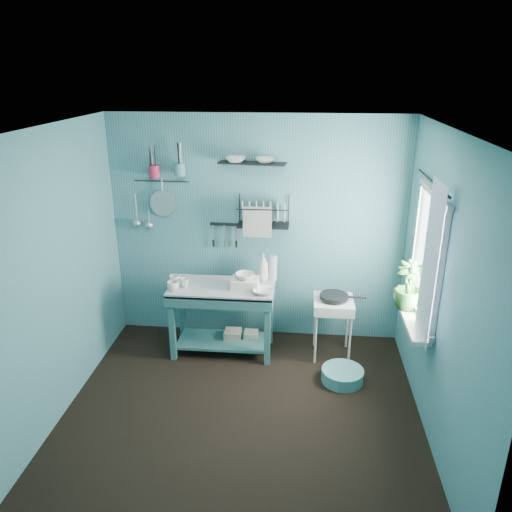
# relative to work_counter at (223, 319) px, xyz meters

# --- Properties ---
(floor) EXTENTS (3.20, 3.20, 0.00)m
(floor) POSITION_rel_work_counter_xyz_m (0.33, -1.04, -0.39)
(floor) COLOR black
(floor) RESTS_ON ground
(ceiling) EXTENTS (3.20, 3.20, 0.00)m
(ceiling) POSITION_rel_work_counter_xyz_m (0.33, -1.04, 2.11)
(ceiling) COLOR silver
(ceiling) RESTS_ON ground
(wall_back) EXTENTS (3.20, 0.00, 3.20)m
(wall_back) POSITION_rel_work_counter_xyz_m (0.33, 0.46, 0.86)
(wall_back) COLOR #3D757D
(wall_back) RESTS_ON ground
(wall_front) EXTENTS (3.20, 0.00, 3.20)m
(wall_front) POSITION_rel_work_counter_xyz_m (0.33, -2.54, 0.86)
(wall_front) COLOR #3D757D
(wall_front) RESTS_ON ground
(wall_left) EXTENTS (0.00, 3.00, 3.00)m
(wall_left) POSITION_rel_work_counter_xyz_m (-1.27, -1.04, 0.86)
(wall_left) COLOR #3D757D
(wall_left) RESTS_ON ground
(wall_right) EXTENTS (0.00, 3.00, 3.00)m
(wall_right) POSITION_rel_work_counter_xyz_m (1.93, -1.04, 0.86)
(wall_right) COLOR #3D757D
(wall_right) RESTS_ON ground
(work_counter) EXTENTS (1.14, 0.63, 0.78)m
(work_counter) POSITION_rel_work_counter_xyz_m (0.00, 0.00, 0.00)
(work_counter) COLOR #2F6363
(work_counter) RESTS_ON floor
(mug_left) EXTENTS (0.12, 0.12, 0.10)m
(mug_left) POSITION_rel_work_counter_xyz_m (-0.48, -0.16, 0.44)
(mug_left) COLOR silver
(mug_left) RESTS_ON work_counter
(mug_mid) EXTENTS (0.14, 0.14, 0.09)m
(mug_mid) POSITION_rel_work_counter_xyz_m (-0.38, -0.06, 0.44)
(mug_mid) COLOR silver
(mug_mid) RESTS_ON work_counter
(mug_right) EXTENTS (0.17, 0.17, 0.10)m
(mug_right) POSITION_rel_work_counter_xyz_m (-0.50, 0.00, 0.44)
(mug_right) COLOR silver
(mug_right) RESTS_ON work_counter
(wash_tub) EXTENTS (0.28, 0.22, 0.10)m
(wash_tub) POSITION_rel_work_counter_xyz_m (0.25, -0.02, 0.44)
(wash_tub) COLOR silver
(wash_tub) RESTS_ON work_counter
(tub_bowl) EXTENTS (0.20, 0.19, 0.06)m
(tub_bowl) POSITION_rel_work_counter_xyz_m (0.25, -0.02, 0.52)
(tub_bowl) COLOR silver
(tub_bowl) RESTS_ON wash_tub
(soap_bottle) EXTENTS (0.11, 0.12, 0.30)m
(soap_bottle) POSITION_rel_work_counter_xyz_m (0.42, 0.20, 0.54)
(soap_bottle) COLOR silver
(soap_bottle) RESTS_ON work_counter
(water_bottle) EXTENTS (0.09, 0.09, 0.28)m
(water_bottle) POSITION_rel_work_counter_xyz_m (0.52, 0.22, 0.53)
(water_bottle) COLOR #ACB8BF
(water_bottle) RESTS_ON work_counter
(counter_bowl) EXTENTS (0.22, 0.22, 0.05)m
(counter_bowl) POSITION_rel_work_counter_xyz_m (0.45, -0.15, 0.42)
(counter_bowl) COLOR silver
(counter_bowl) RESTS_ON work_counter
(hotplate_stand) EXTENTS (0.48, 0.48, 0.66)m
(hotplate_stand) POSITION_rel_work_counter_xyz_m (1.17, 0.02, -0.06)
(hotplate_stand) COLOR silver
(hotplate_stand) RESTS_ON floor
(frying_pan) EXTENTS (0.30, 0.30, 0.03)m
(frying_pan) POSITION_rel_work_counter_xyz_m (1.17, 0.02, 0.31)
(frying_pan) COLOR black
(frying_pan) RESTS_ON hotplate_stand
(knife_strip) EXTENTS (0.32, 0.03, 0.03)m
(knife_strip) POSITION_rel_work_counter_xyz_m (-0.02, 0.43, 0.93)
(knife_strip) COLOR black
(knife_strip) RESTS_ON wall_back
(dish_rack) EXTENTS (0.57, 0.29, 0.32)m
(dish_rack) POSITION_rel_work_counter_xyz_m (0.41, 0.33, 1.12)
(dish_rack) COLOR black
(dish_rack) RESTS_ON wall_back
(upper_shelf) EXTENTS (0.72, 0.26, 0.01)m
(upper_shelf) POSITION_rel_work_counter_xyz_m (0.29, 0.36, 1.62)
(upper_shelf) COLOR black
(upper_shelf) RESTS_ON wall_back
(shelf_bowl_left) EXTENTS (0.22, 0.22, 0.05)m
(shelf_bowl_left) POSITION_rel_work_counter_xyz_m (0.12, 0.36, 1.63)
(shelf_bowl_left) COLOR silver
(shelf_bowl_left) RESTS_ON upper_shelf
(shelf_bowl_right) EXTENTS (0.20, 0.20, 0.05)m
(shelf_bowl_right) POSITION_rel_work_counter_xyz_m (0.42, 0.36, 1.64)
(shelf_bowl_right) COLOR silver
(shelf_bowl_right) RESTS_ON upper_shelf
(utensil_cup_magenta) EXTENTS (0.11, 0.11, 0.13)m
(utensil_cup_magenta) POSITION_rel_work_counter_xyz_m (-0.75, 0.38, 1.51)
(utensil_cup_magenta) COLOR #AE203E
(utensil_cup_magenta) RESTS_ON wall_back
(utensil_cup_teal) EXTENTS (0.11, 0.11, 0.13)m
(utensil_cup_teal) POSITION_rel_work_counter_xyz_m (-0.48, 0.38, 1.54)
(utensil_cup_teal) COLOR teal
(utensil_cup_teal) RESTS_ON wall_back
(colander) EXTENTS (0.28, 0.03, 0.28)m
(colander) POSITION_rel_work_counter_xyz_m (-0.69, 0.41, 1.16)
(colander) COLOR #ACADB4
(colander) RESTS_ON wall_back
(ladle_outer) EXTENTS (0.01, 0.01, 0.30)m
(ladle_outer) POSITION_rel_work_counter_xyz_m (-1.00, 0.42, 1.10)
(ladle_outer) COLOR #ACADB4
(ladle_outer) RESTS_ON wall_back
(ladle_inner) EXTENTS (0.01, 0.01, 0.30)m
(ladle_inner) POSITION_rel_work_counter_xyz_m (-0.86, 0.42, 1.08)
(ladle_inner) COLOR #ACADB4
(ladle_inner) RESTS_ON wall_back
(hook_rail) EXTENTS (0.60, 0.01, 0.01)m
(hook_rail) POSITION_rel_work_counter_xyz_m (-0.70, 0.43, 1.40)
(hook_rail) COLOR black
(hook_rail) RESTS_ON wall_back
(window_glass) EXTENTS (0.00, 1.10, 1.10)m
(window_glass) POSITION_rel_work_counter_xyz_m (1.91, -0.59, 1.01)
(window_glass) COLOR white
(window_glass) RESTS_ON wall_right
(windowsill) EXTENTS (0.16, 0.95, 0.04)m
(windowsill) POSITION_rel_work_counter_xyz_m (1.83, -0.59, 0.42)
(windowsill) COLOR silver
(windowsill) RESTS_ON wall_right
(curtain) EXTENTS (0.00, 1.35, 1.35)m
(curtain) POSITION_rel_work_counter_xyz_m (1.85, -0.89, 1.06)
(curtain) COLOR silver
(curtain) RESTS_ON wall_right
(curtain_rod) EXTENTS (0.02, 1.05, 0.02)m
(curtain_rod) POSITION_rel_work_counter_xyz_m (1.87, -0.59, 1.66)
(curtain_rod) COLOR black
(curtain_rod) RESTS_ON wall_right
(potted_plant) EXTENTS (0.28, 0.28, 0.46)m
(potted_plant) POSITION_rel_work_counter_xyz_m (1.81, -0.45, 0.67)
(potted_plant) COLOR #276026
(potted_plant) RESTS_ON windowsill
(storage_tin_large) EXTENTS (0.18, 0.18, 0.22)m
(storage_tin_large) POSITION_rel_work_counter_xyz_m (0.10, 0.05, -0.28)
(storage_tin_large) COLOR gray
(storage_tin_large) RESTS_ON floor
(storage_tin_small) EXTENTS (0.15, 0.15, 0.20)m
(storage_tin_small) POSITION_rel_work_counter_xyz_m (0.30, 0.08, -0.29)
(storage_tin_small) COLOR gray
(storage_tin_small) RESTS_ON floor
(floor_basin) EXTENTS (0.42, 0.42, 0.13)m
(floor_basin) POSITION_rel_work_counter_xyz_m (1.27, -0.46, -0.32)
(floor_basin) COLOR teal
(floor_basin) RESTS_ON floor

